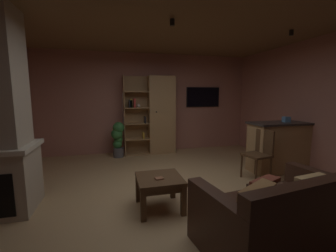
{
  "coord_description": "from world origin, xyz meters",
  "views": [
    {
      "loc": [
        -0.92,
        -3.2,
        1.57
      ],
      "look_at": [
        0.0,
        0.4,
        1.05
      ],
      "focal_mm": 23.78,
      "sensor_mm": 36.0,
      "label": 1
    }
  ],
  "objects_px": {
    "bookshelf_cabinet": "(158,115)",
    "tissue_box": "(286,119)",
    "table_book_0": "(159,178)",
    "kitchen_bar_counter": "(283,146)",
    "coffee_table": "(159,183)",
    "wall_mounted_tv": "(203,97)",
    "dining_chair": "(260,151)",
    "leather_couch": "(279,218)",
    "potted_floor_plant": "(118,138)"
  },
  "relations": [
    {
      "from": "coffee_table",
      "to": "wall_mounted_tv",
      "type": "xyz_separation_m",
      "value": [
        1.99,
        3.2,
        1.15
      ]
    },
    {
      "from": "leather_couch",
      "to": "wall_mounted_tv",
      "type": "distance_m",
      "value": 4.54
    },
    {
      "from": "coffee_table",
      "to": "wall_mounted_tv",
      "type": "distance_m",
      "value": 3.94
    },
    {
      "from": "coffee_table",
      "to": "wall_mounted_tv",
      "type": "relative_size",
      "value": 0.61
    },
    {
      "from": "tissue_box",
      "to": "leather_couch",
      "type": "xyz_separation_m",
      "value": [
        -1.81,
        -1.97,
        -0.77
      ]
    },
    {
      "from": "leather_couch",
      "to": "wall_mounted_tv",
      "type": "xyz_separation_m",
      "value": [
        0.96,
        4.27,
        1.2
      ]
    },
    {
      "from": "potted_floor_plant",
      "to": "tissue_box",
      "type": "bearing_deg",
      "value": -29.81
    },
    {
      "from": "coffee_table",
      "to": "dining_chair",
      "type": "bearing_deg",
      "value": 17.09
    },
    {
      "from": "wall_mounted_tv",
      "to": "leather_couch",
      "type": "bearing_deg",
      "value": -102.63
    },
    {
      "from": "bookshelf_cabinet",
      "to": "dining_chair",
      "type": "height_order",
      "value": "bookshelf_cabinet"
    },
    {
      "from": "wall_mounted_tv",
      "to": "potted_floor_plant",
      "type": "bearing_deg",
      "value": -170.73
    },
    {
      "from": "tissue_box",
      "to": "kitchen_bar_counter",
      "type": "bearing_deg",
      "value": 142.64
    },
    {
      "from": "leather_couch",
      "to": "table_book_0",
      "type": "distance_m",
      "value": 1.46
    },
    {
      "from": "bookshelf_cabinet",
      "to": "wall_mounted_tv",
      "type": "relative_size",
      "value": 2.07
    },
    {
      "from": "potted_floor_plant",
      "to": "wall_mounted_tv",
      "type": "xyz_separation_m",
      "value": [
        2.46,
        0.4,
        1.02
      ]
    },
    {
      "from": "tissue_box",
      "to": "wall_mounted_tv",
      "type": "xyz_separation_m",
      "value": [
        -0.85,
        2.3,
        0.43
      ]
    },
    {
      "from": "bookshelf_cabinet",
      "to": "dining_chair",
      "type": "relative_size",
      "value": 2.24
    },
    {
      "from": "kitchen_bar_counter",
      "to": "tissue_box",
      "type": "relative_size",
      "value": 11.9
    },
    {
      "from": "tissue_box",
      "to": "dining_chair",
      "type": "height_order",
      "value": "tissue_box"
    },
    {
      "from": "dining_chair",
      "to": "wall_mounted_tv",
      "type": "relative_size",
      "value": 0.92
    },
    {
      "from": "bookshelf_cabinet",
      "to": "potted_floor_plant",
      "type": "xyz_separation_m",
      "value": [
        -1.08,
        -0.19,
        -0.53
      ]
    },
    {
      "from": "table_book_0",
      "to": "potted_floor_plant",
      "type": "bearing_deg",
      "value": 98.96
    },
    {
      "from": "table_book_0",
      "to": "tissue_box",
      "type": "bearing_deg",
      "value": 18.69
    },
    {
      "from": "bookshelf_cabinet",
      "to": "kitchen_bar_counter",
      "type": "bearing_deg",
      "value": -43.12
    },
    {
      "from": "bookshelf_cabinet",
      "to": "tissue_box",
      "type": "bearing_deg",
      "value": -43.06
    },
    {
      "from": "coffee_table",
      "to": "tissue_box",
      "type": "bearing_deg",
      "value": 17.52
    },
    {
      "from": "dining_chair",
      "to": "potted_floor_plant",
      "type": "height_order",
      "value": "dining_chair"
    },
    {
      "from": "leather_couch",
      "to": "dining_chair",
      "type": "bearing_deg",
      "value": 58.94
    },
    {
      "from": "kitchen_bar_counter",
      "to": "dining_chair",
      "type": "relative_size",
      "value": 1.55
    },
    {
      "from": "coffee_table",
      "to": "table_book_0",
      "type": "xyz_separation_m",
      "value": [
        -0.02,
        -0.07,
        0.1
      ]
    },
    {
      "from": "coffee_table",
      "to": "dining_chair",
      "type": "xyz_separation_m",
      "value": [
        2.06,
        0.63,
        0.17
      ]
    },
    {
      "from": "tissue_box",
      "to": "table_book_0",
      "type": "xyz_separation_m",
      "value": [
        -2.86,
        -0.97,
        -0.61
      ]
    },
    {
      "from": "kitchen_bar_counter",
      "to": "table_book_0",
      "type": "distance_m",
      "value": 3.0
    },
    {
      "from": "dining_chair",
      "to": "potted_floor_plant",
      "type": "distance_m",
      "value": 3.33
    },
    {
      "from": "bookshelf_cabinet",
      "to": "dining_chair",
      "type": "distance_m",
      "value": 2.81
    },
    {
      "from": "coffee_table",
      "to": "wall_mounted_tv",
      "type": "bearing_deg",
      "value": 58.08
    },
    {
      "from": "potted_floor_plant",
      "to": "wall_mounted_tv",
      "type": "bearing_deg",
      "value": 9.27
    },
    {
      "from": "kitchen_bar_counter",
      "to": "table_book_0",
      "type": "xyz_separation_m",
      "value": [
        -2.83,
        -0.99,
        -0.05
      ]
    },
    {
      "from": "kitchen_bar_counter",
      "to": "tissue_box",
      "type": "height_order",
      "value": "tissue_box"
    },
    {
      "from": "dining_chair",
      "to": "bookshelf_cabinet",
      "type": "bearing_deg",
      "value": 121.74
    },
    {
      "from": "coffee_table",
      "to": "table_book_0",
      "type": "relative_size",
      "value": 5.65
    },
    {
      "from": "kitchen_bar_counter",
      "to": "potted_floor_plant",
      "type": "xyz_separation_m",
      "value": [
        -3.29,
        1.88,
        -0.02
      ]
    },
    {
      "from": "bookshelf_cabinet",
      "to": "tissue_box",
      "type": "distance_m",
      "value": 3.06
    },
    {
      "from": "bookshelf_cabinet",
      "to": "potted_floor_plant",
      "type": "distance_m",
      "value": 1.22
    },
    {
      "from": "leather_couch",
      "to": "potted_floor_plant",
      "type": "distance_m",
      "value": 4.15
    },
    {
      "from": "bookshelf_cabinet",
      "to": "coffee_table",
      "type": "height_order",
      "value": "bookshelf_cabinet"
    },
    {
      "from": "leather_couch",
      "to": "wall_mounted_tv",
      "type": "height_order",
      "value": "wall_mounted_tv"
    },
    {
      "from": "bookshelf_cabinet",
      "to": "coffee_table",
      "type": "bearing_deg",
      "value": -101.51
    },
    {
      "from": "kitchen_bar_counter",
      "to": "potted_floor_plant",
      "type": "distance_m",
      "value": 3.78
    },
    {
      "from": "tissue_box",
      "to": "dining_chair",
      "type": "relative_size",
      "value": 0.13
    }
  ]
}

